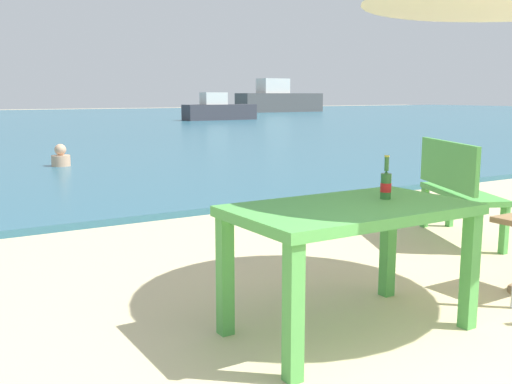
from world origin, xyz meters
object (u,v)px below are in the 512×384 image
(swimmer_person, at_px, (61,158))
(boat_fishing_trawler, at_px, (219,110))
(beer_bottle_amber, at_px, (386,184))
(picnic_table_green, at_px, (350,224))
(bench_green_left, at_px, (456,184))
(boat_sailboat, at_px, (279,100))

(swimmer_person, height_order, boat_fishing_trawler, boat_fishing_trawler)
(beer_bottle_amber, bearing_deg, boat_fishing_trawler, 63.94)
(picnic_table_green, distance_m, beer_bottle_amber, 0.37)
(picnic_table_green, height_order, swimmer_person, picnic_table_green)
(beer_bottle_amber, xyz_separation_m, bench_green_left, (2.03, 1.14, -0.31))
(beer_bottle_amber, distance_m, swimmer_person, 8.57)
(bench_green_left, bearing_deg, boat_sailboat, 58.49)
(boat_sailboat, relative_size, boat_fishing_trawler, 1.77)
(swimmer_person, height_order, boat_sailboat, boat_sailboat)
(picnic_table_green, xyz_separation_m, swimmer_person, (0.41, 8.59, -0.41))
(swimmer_person, bearing_deg, beer_bottle_amber, -90.71)
(beer_bottle_amber, height_order, bench_green_left, beer_bottle_amber)
(picnic_table_green, distance_m, swimmer_person, 8.61)
(bench_green_left, distance_m, boat_sailboat, 40.75)
(beer_bottle_amber, bearing_deg, swimmer_person, 89.29)
(picnic_table_green, height_order, boat_fishing_trawler, boat_fishing_trawler)
(bench_green_left, relative_size, boat_sailboat, 0.18)
(picnic_table_green, xyz_separation_m, beer_bottle_amber, (0.31, 0.04, 0.20))
(boat_fishing_trawler, bearing_deg, beer_bottle_amber, -116.06)
(boat_sailboat, bearing_deg, beer_bottle_amber, -123.02)
(swimmer_person, bearing_deg, picnic_table_green, -92.75)
(swimmer_person, bearing_deg, boat_fishing_trawler, 53.69)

